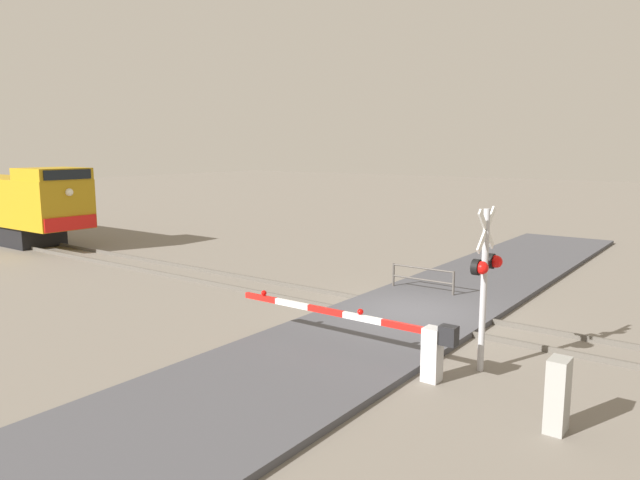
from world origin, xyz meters
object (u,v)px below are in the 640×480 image
utility_cabinet (558,395)px  guard_railing (422,277)px  crossing_signal (485,273)px  crossing_gate (401,338)px

utility_cabinet → guard_railing: size_ratio=0.58×
guard_railing → crossing_signal: bearing=-142.3°
crossing_gate → crossing_signal: bearing=-49.6°
crossing_signal → crossing_gate: 2.30m
utility_cabinet → crossing_signal: bearing=47.2°
crossing_gate → guard_railing: size_ratio=2.56×
utility_cabinet → crossing_gate: bearing=77.6°
crossing_signal → crossing_gate: bearing=130.4°
crossing_gate → guard_railing: (6.53, 2.75, -0.19)m
guard_railing → crossing_gate: bearing=-157.2°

